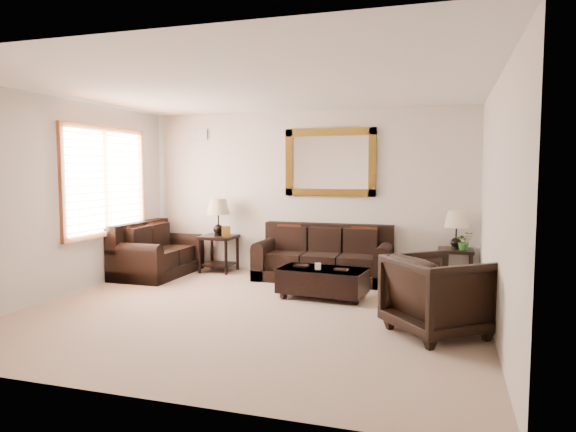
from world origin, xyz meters
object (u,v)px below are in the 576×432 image
(coffee_table, at_px, (323,280))
(armchair, at_px, (439,291))
(end_table_left, at_px, (218,224))
(loveseat, at_px, (155,256))
(end_table_right, at_px, (456,237))
(sofa, at_px, (324,260))

(coffee_table, relative_size, armchair, 1.33)
(end_table_left, height_order, armchair, end_table_left)
(armchair, bearing_deg, loveseat, 28.49)
(end_table_right, distance_m, armchair, 2.48)
(loveseat, relative_size, armchair, 1.67)
(end_table_right, relative_size, armchair, 1.22)
(end_table_left, bearing_deg, armchair, -33.77)
(sofa, bearing_deg, end_table_right, 3.50)
(armchair, bearing_deg, coffee_table, 13.14)
(end_table_right, distance_m, coffee_table, 2.20)
(coffee_table, bearing_deg, end_table_left, 154.98)
(end_table_left, xyz_separation_m, armchair, (3.64, -2.43, -0.35))
(sofa, bearing_deg, coffee_table, -77.64)
(end_table_right, relative_size, coffee_table, 0.91)
(armchair, bearing_deg, sofa, -1.96)
(end_table_right, bearing_deg, armchair, -94.65)
(sofa, height_order, end_table_left, end_table_left)
(end_table_left, xyz_separation_m, coffee_table, (2.11, -1.26, -0.56))
(loveseat, bearing_deg, end_table_right, -82.77)
(loveseat, xyz_separation_m, end_table_left, (0.89, 0.57, 0.49))
(loveseat, relative_size, end_table_left, 1.24)
(loveseat, distance_m, coffee_table, 3.08)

